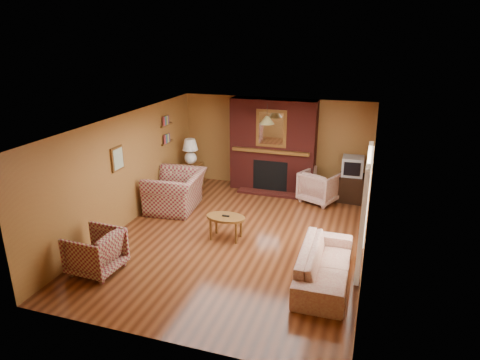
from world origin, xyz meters
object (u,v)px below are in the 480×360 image
(fireplace, at_px, (273,146))
(coffee_table, at_px, (226,219))
(tv_stand, at_px, (351,188))
(plaid_loveseat, at_px, (176,191))
(side_table, at_px, (191,176))
(floral_sofa, at_px, (325,265))
(floral_armchair, at_px, (320,186))
(plaid_armchair, at_px, (95,251))
(table_lamp, at_px, (190,150))
(crt_tv, at_px, (353,166))

(fireplace, distance_m, coffee_table, 3.18)
(tv_stand, bearing_deg, plaid_loveseat, -152.09)
(plaid_loveseat, bearing_deg, side_table, -176.02)
(fireplace, bearing_deg, tv_stand, -5.15)
(floral_sofa, xyz_separation_m, floral_armchair, (-0.57, 3.55, 0.09))
(plaid_armchair, bearing_deg, table_lamp, -175.18)
(floral_sofa, bearing_deg, coffee_table, 64.83)
(fireplace, height_order, floral_armchair, fireplace)
(plaid_armchair, distance_m, floral_sofa, 3.96)
(floral_sofa, height_order, crt_tv, crt_tv)
(plaid_armchair, relative_size, crt_tv, 1.62)
(side_table, distance_m, crt_tv, 4.20)
(plaid_armchair, relative_size, floral_sofa, 0.40)
(plaid_armchair, bearing_deg, floral_armchair, 146.61)
(coffee_table, distance_m, side_table, 3.18)
(floral_sofa, bearing_deg, tv_stand, -2.98)
(floral_armchair, relative_size, side_table, 1.31)
(floral_sofa, distance_m, floral_armchair, 3.60)
(plaid_loveseat, xyz_separation_m, table_lamp, (-0.25, 1.45, 0.60))
(floral_sofa, xyz_separation_m, side_table, (-4.00, 3.50, 0.03))
(floral_sofa, bearing_deg, fireplace, 24.45)
(fireplace, xyz_separation_m, crt_tv, (2.05, -0.19, -0.28))
(fireplace, distance_m, floral_sofa, 4.55)
(floral_sofa, xyz_separation_m, coffee_table, (-2.10, 0.95, 0.12))
(fireplace, xyz_separation_m, plaid_loveseat, (-1.85, -1.98, -0.74))
(floral_sofa, bearing_deg, floral_armchair, 8.35)
(floral_sofa, xyz_separation_m, table_lamp, (-4.00, 3.50, 0.74))
(fireplace, xyz_separation_m, table_lamp, (-2.10, -0.53, -0.14))
(plaid_loveseat, distance_m, tv_stand, 4.30)
(side_table, relative_size, crt_tv, 1.28)
(fireplace, distance_m, tv_stand, 2.23)
(table_lamp, relative_size, crt_tv, 1.32)
(plaid_armchair, distance_m, table_lamp, 4.47)
(coffee_table, bearing_deg, floral_armchair, 59.47)
(table_lamp, xyz_separation_m, crt_tv, (4.15, 0.34, -0.14))
(plaid_armchair, bearing_deg, crt_tv, 142.85)
(table_lamp, bearing_deg, plaid_armchair, -88.06)
(floral_armchair, bearing_deg, crt_tv, -134.10)
(plaid_loveseat, height_order, plaid_armchair, plaid_loveseat)
(plaid_loveseat, bearing_deg, fireplace, 131.15)
(plaid_loveseat, height_order, floral_armchair, plaid_loveseat)
(side_table, bearing_deg, crt_tv, 4.74)
(side_table, height_order, table_lamp, table_lamp)
(floral_armchair, relative_size, crt_tv, 1.68)
(plaid_loveseat, bearing_deg, tv_stand, 108.92)
(floral_sofa, xyz_separation_m, crt_tv, (0.15, 3.85, 0.60))
(floral_armchair, bearing_deg, fireplace, 3.82)
(plaid_armchair, relative_size, tv_stand, 1.25)
(side_table, relative_size, tv_stand, 0.99)
(coffee_table, height_order, crt_tv, crt_tv)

